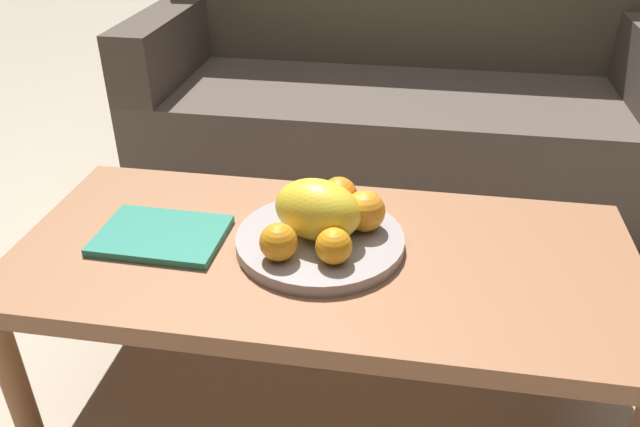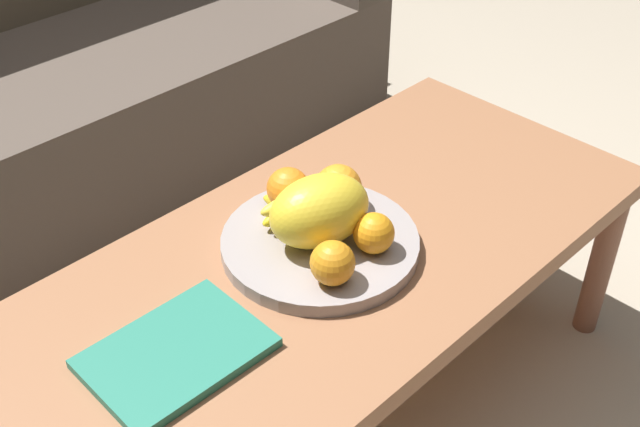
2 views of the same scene
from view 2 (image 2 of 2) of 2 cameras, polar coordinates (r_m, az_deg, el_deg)
ground_plane at (r=1.65m, az=0.60°, el=-13.73°), size 8.00×8.00×0.00m
coffee_table at (r=1.38m, az=0.70°, el=-4.08°), size 1.22×0.56×0.41m
couch at (r=2.20m, az=-18.24°, el=8.96°), size 1.70×0.70×0.90m
fruit_bowl at (r=1.35m, az=0.00°, el=-2.12°), size 0.33×0.33×0.03m
melon_large_front at (r=1.30m, az=-0.04°, el=0.21°), size 0.20×0.16×0.12m
orange_front at (r=1.30m, az=3.84°, el=-1.39°), size 0.07×0.07×0.07m
orange_left at (r=1.38m, az=1.30°, el=1.84°), size 0.08×0.08×0.08m
orange_right at (r=1.24m, az=0.90°, el=-3.53°), size 0.07×0.07×0.07m
orange_back at (r=1.39m, az=-2.27°, el=1.77°), size 0.08×0.08×0.08m
banana_bunch at (r=1.37m, az=-1.39°, el=0.56°), size 0.16×0.15×0.06m
magazine at (r=1.19m, az=-10.17°, el=-9.72°), size 0.25×0.19×0.02m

